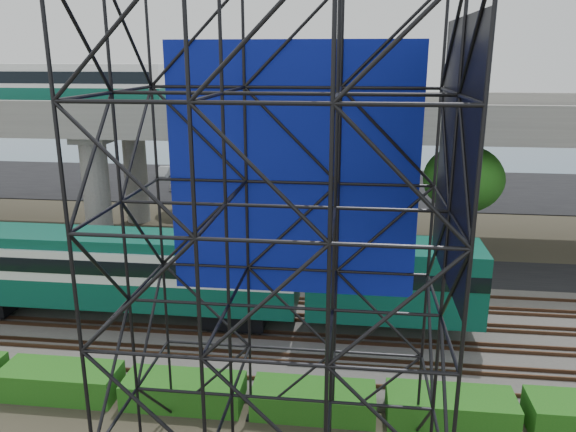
# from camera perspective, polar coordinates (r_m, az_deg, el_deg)

# --- Properties ---
(ground) EXTENTS (140.00, 140.00, 0.00)m
(ground) POSITION_cam_1_polar(r_m,az_deg,el_deg) (27.01, -9.83, -12.90)
(ground) COLOR #474233
(ground) RESTS_ON ground
(ballast_bed) EXTENTS (90.00, 12.00, 0.20)m
(ballast_bed) POSITION_cam_1_polar(r_m,az_deg,el_deg) (28.66, -8.70, -10.84)
(ballast_bed) COLOR slate
(ballast_bed) RESTS_ON ground
(service_road) EXTENTS (90.00, 5.00, 0.08)m
(service_road) POSITION_cam_1_polar(r_m,az_deg,el_deg) (36.24, -5.17, -4.95)
(service_road) COLOR black
(service_road) RESTS_ON ground
(parking_lot) EXTENTS (90.00, 18.00, 0.08)m
(parking_lot) POSITION_cam_1_polar(r_m,az_deg,el_deg) (58.49, -0.47, 3.23)
(parking_lot) COLOR black
(parking_lot) RESTS_ON ground
(harbor_water) EXTENTS (140.00, 40.00, 0.03)m
(harbor_water) POSITION_cam_1_polar(r_m,az_deg,el_deg) (79.97, 1.53, 6.67)
(harbor_water) COLOR slate
(harbor_water) RESTS_ON ground
(rail_tracks) EXTENTS (90.00, 9.52, 0.16)m
(rail_tracks) POSITION_cam_1_polar(r_m,az_deg,el_deg) (28.58, -8.71, -10.52)
(rail_tracks) COLOR #472D1E
(rail_tracks) RESTS_ON ballast_bed
(commuter_train) EXTENTS (29.30, 3.06, 4.30)m
(commuter_train) POSITION_cam_1_polar(r_m,az_deg,el_deg) (28.34, -14.14, -5.32)
(commuter_train) COLOR black
(commuter_train) RESTS_ON rail_tracks
(overpass) EXTENTS (80.00, 12.00, 12.40)m
(overpass) POSITION_cam_1_polar(r_m,az_deg,el_deg) (39.71, -5.08, 9.08)
(overpass) COLOR #9E9B93
(overpass) RESTS_ON ground
(scaffold_tower) EXTENTS (9.36, 6.36, 15.00)m
(scaffold_tower) POSITION_cam_1_polar(r_m,az_deg,el_deg) (15.72, -0.78, -4.37)
(scaffold_tower) COLOR black
(scaffold_tower) RESTS_ON ground
(hedge_strip) EXTENTS (34.60, 1.80, 1.20)m
(hedge_strip) POSITION_cam_1_polar(r_m,az_deg,el_deg) (22.94, -10.51, -16.99)
(hedge_strip) COLOR #1A6316
(hedge_strip) RESTS_ON ground
(trees) EXTENTS (40.94, 16.94, 7.69)m
(trees) POSITION_cam_1_polar(r_m,az_deg,el_deg) (41.20, -10.14, 5.42)
(trees) COLOR #382314
(trees) RESTS_ON ground
(suv) EXTENTS (5.98, 3.60, 1.55)m
(suv) POSITION_cam_1_polar(r_m,az_deg,el_deg) (37.43, -10.20, -3.12)
(suv) COLOR black
(suv) RESTS_ON service_road
(parked_cars) EXTENTS (39.10, 9.79, 1.27)m
(parked_cars) POSITION_cam_1_polar(r_m,az_deg,el_deg) (58.01, -0.74, 3.78)
(parked_cars) COLOR silver
(parked_cars) RESTS_ON parking_lot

